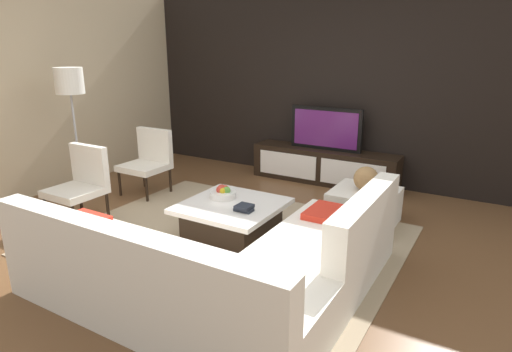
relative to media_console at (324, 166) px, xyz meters
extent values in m
plane|color=brown|center=(0.00, -2.40, -0.25)|extent=(14.00, 14.00, 0.00)
cube|color=black|center=(0.00, 0.30, 1.15)|extent=(6.40, 0.12, 2.80)
cube|color=#C6B28E|center=(-3.20, -2.20, 1.15)|extent=(0.12, 5.20, 2.80)
cube|color=tan|center=(-0.10, -2.40, -0.24)|extent=(3.40, 2.77, 0.01)
cube|color=black|center=(0.00, 0.00, 0.00)|extent=(2.16, 0.43, 0.50)
cube|color=white|center=(-0.50, -0.22, 0.00)|extent=(0.91, 0.01, 0.35)
cube|color=white|center=(0.50, -0.22, 0.00)|extent=(0.91, 0.01, 0.35)
cube|color=black|center=(0.00, 0.00, 0.56)|extent=(1.06, 0.05, 0.61)
cube|color=#591E66|center=(0.00, -0.03, 0.56)|extent=(0.96, 0.01, 0.51)
cube|color=white|center=(0.20, -3.70, -0.04)|extent=(2.52, 0.85, 0.42)
cube|color=white|center=(0.20, -4.03, 0.36)|extent=(2.52, 0.18, 0.39)
cube|color=white|center=(1.03, -2.56, -0.04)|extent=(0.85, 1.43, 0.42)
cube|color=white|center=(1.37, -2.56, 0.36)|extent=(0.18, 1.43, 0.39)
cube|color=red|center=(-0.55, -3.70, 0.28)|extent=(0.36, 0.20, 0.22)
cube|color=red|center=(1.03, -2.20, 0.20)|extent=(0.60, 0.44, 0.06)
cube|color=black|center=(-0.10, -2.30, -0.08)|extent=(0.79, 0.78, 0.33)
cube|color=white|center=(-0.10, -2.30, 0.10)|extent=(0.98, 0.97, 0.05)
cylinder|color=black|center=(-2.06, -3.10, -0.06)|extent=(0.04, 0.04, 0.38)
cylinder|color=black|center=(-1.59, -3.10, -0.06)|extent=(0.04, 0.04, 0.38)
cylinder|color=black|center=(-2.06, -2.65, -0.06)|extent=(0.04, 0.04, 0.38)
cylinder|color=black|center=(-1.59, -2.65, -0.06)|extent=(0.04, 0.04, 0.38)
cube|color=white|center=(-1.82, -2.87, 0.13)|extent=(0.55, 0.54, 0.08)
cube|color=white|center=(-1.82, -2.65, 0.40)|extent=(0.55, 0.08, 0.45)
cylinder|color=#A5A5AA|center=(-2.49, -2.29, -0.24)|extent=(0.28, 0.28, 0.02)
cylinder|color=#A5A5AA|center=(-2.49, -2.29, 0.45)|extent=(0.03, 0.03, 1.35)
cylinder|color=white|center=(-2.49, -2.29, 1.28)|extent=(0.34, 0.34, 0.32)
cube|color=white|center=(0.98, -1.24, -0.05)|extent=(0.70, 0.70, 0.40)
cylinder|color=silver|center=(-0.28, -2.20, 0.17)|extent=(0.28, 0.28, 0.07)
sphere|color=#4C8C33|center=(-0.24, -2.19, 0.22)|extent=(0.08, 0.08, 0.08)
sphere|color=#B23326|center=(-0.27, -2.17, 0.22)|extent=(0.09, 0.09, 0.09)
sphere|color=#B23326|center=(-0.31, -2.18, 0.22)|extent=(0.10, 0.10, 0.10)
sphere|color=#B23326|center=(-0.30, -2.21, 0.22)|extent=(0.09, 0.09, 0.09)
sphere|color=gold|center=(-0.27, -2.22, 0.21)|extent=(0.07, 0.07, 0.07)
cylinder|color=black|center=(-2.14, -1.96, -0.06)|extent=(0.04, 0.04, 0.38)
cylinder|color=black|center=(-1.65, -1.96, -0.06)|extent=(0.04, 0.04, 0.38)
cylinder|color=black|center=(-2.14, -1.50, -0.06)|extent=(0.04, 0.04, 0.38)
cylinder|color=black|center=(-1.65, -1.50, -0.06)|extent=(0.04, 0.04, 0.38)
cube|color=white|center=(-1.89, -1.73, 0.13)|extent=(0.57, 0.53, 0.08)
cube|color=white|center=(-1.89, -1.50, 0.40)|extent=(0.57, 0.08, 0.45)
sphere|color=#997247|center=(0.98, -1.24, 0.29)|extent=(0.27, 0.27, 0.27)
cube|color=#1E232D|center=(0.12, -2.42, 0.14)|extent=(0.18, 0.11, 0.03)
cube|color=#1E232D|center=(0.12, -2.41, 0.18)|extent=(0.15, 0.16, 0.03)
camera|label=1|loc=(2.25, -5.78, 1.69)|focal=30.27mm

